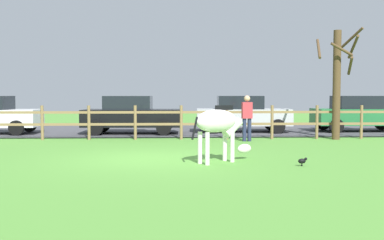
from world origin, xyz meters
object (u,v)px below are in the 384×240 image
object	(u,v)px
visitor_near_fence	(247,116)
zebra	(219,125)
crow_on_grass	(302,161)
parked_car_green	(359,113)
parked_car_silver	(242,114)
parked_car_black	(131,114)
bare_tree	(337,79)

from	to	relation	value
visitor_near_fence	zebra	bearing A→B (deg)	-106.69
zebra	crow_on_grass	size ratio (longest dim) A/B	7.72
crow_on_grass	parked_car_green	world-z (taller)	parked_car_green
zebra	parked_car_green	world-z (taller)	parked_car_green
parked_car_green	zebra	bearing A→B (deg)	-129.56
parked_car_green	parked_car_silver	bearing A→B (deg)	-179.34
crow_on_grass	parked_car_black	size ratio (longest dim) A/B	0.05
zebra	parked_car_silver	world-z (taller)	parked_car_silver
visitor_near_fence	parked_car_black	bearing A→B (deg)	147.40
bare_tree	zebra	size ratio (longest dim) A/B	2.49
crow_on_grass	parked_car_green	xyz separation A→B (m)	(5.13, 9.16, 0.72)
bare_tree	parked_car_black	bearing A→B (deg)	163.80
parked_car_green	visitor_near_fence	bearing A→B (deg)	-147.73
crow_on_grass	visitor_near_fence	size ratio (longest dim) A/B	0.13
parked_car_green	parked_car_silver	xyz separation A→B (m)	(-5.17, -0.06, 0.00)
bare_tree	parked_car_silver	bearing A→B (deg)	136.87
bare_tree	parked_car_silver	size ratio (longest dim) A/B	1.02
bare_tree	parked_car_green	xyz separation A→B (m)	(2.07, 2.96, -1.39)
parked_car_silver	parked_car_green	bearing A→B (deg)	0.66
parked_car_green	visitor_near_fence	xyz separation A→B (m)	(-5.52, -3.49, 0.06)
crow_on_grass	parked_car_green	bearing A→B (deg)	60.76
parked_car_silver	parked_car_black	bearing A→B (deg)	-172.48
bare_tree	parked_car_green	bearing A→B (deg)	54.96
zebra	parked_car_silver	size ratio (longest dim) A/B	0.41
crow_on_grass	visitor_near_fence	xyz separation A→B (m)	(-0.39, 5.68, 0.78)
crow_on_grass	zebra	bearing A→B (deg)	160.94
zebra	visitor_near_fence	xyz separation A→B (m)	(1.51, 5.02, -0.02)
bare_tree	crow_on_grass	bearing A→B (deg)	-116.21
parked_car_green	parked_car_silver	distance (m)	5.17
bare_tree	parked_car_black	xyz separation A→B (m)	(-7.82, 2.27, -1.39)
crow_on_grass	visitor_near_fence	world-z (taller)	visitor_near_fence
zebra	crow_on_grass	distance (m)	2.16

